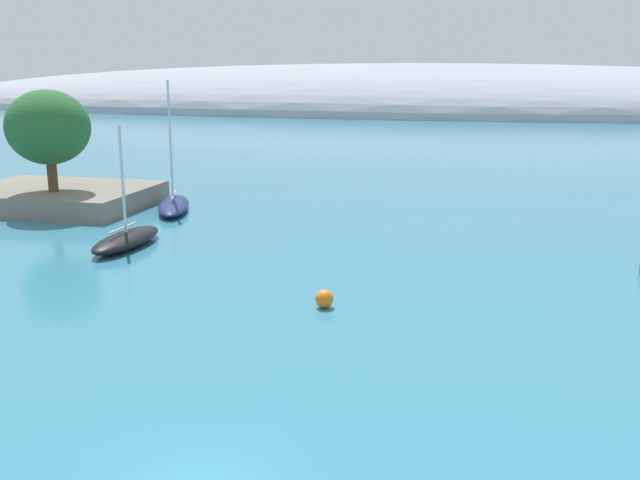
# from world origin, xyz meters

# --- Properties ---
(shore_outcrop) EXTENTS (14.60, 10.90, 1.61)m
(shore_outcrop) POSITION_xyz_m (-27.17, 35.07, 0.81)
(shore_outcrop) COLOR gray
(shore_outcrop) RESTS_ON ground
(tree_clump_shore) EXTENTS (6.37, 6.37, 7.88)m
(tree_clump_shore) POSITION_xyz_m (-26.25, 33.25, 6.61)
(tree_clump_shore) COLOR brown
(tree_clump_shore) RESTS_ON shore_outcrop
(distant_ridge) EXTENTS (296.70, 84.82, 24.06)m
(distant_ridge) POSITION_xyz_m (-16.12, 180.30, 0.00)
(distant_ridge) COLOR #999EA8
(distant_ridge) RESTS_ON ground
(sailboat_navy_near_shore) EXTENTS (5.08, 8.57, 10.19)m
(sailboat_navy_near_shore) POSITION_xyz_m (-17.20, 35.61, 0.55)
(sailboat_navy_near_shore) COLOR navy
(sailboat_navy_near_shore) RESTS_ON water
(sailboat_black_mid_mooring) EXTENTS (2.52, 7.23, 7.74)m
(sailboat_black_mid_mooring) POSITION_xyz_m (-15.07, 24.10, 0.55)
(sailboat_black_mid_mooring) COLOR black
(sailboat_black_mid_mooring) RESTS_ON water
(mooring_buoy_orange) EXTENTS (0.88, 0.88, 0.88)m
(mooring_buoy_orange) POSITION_xyz_m (-0.17, 15.73, 0.44)
(mooring_buoy_orange) COLOR orange
(mooring_buoy_orange) RESTS_ON water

